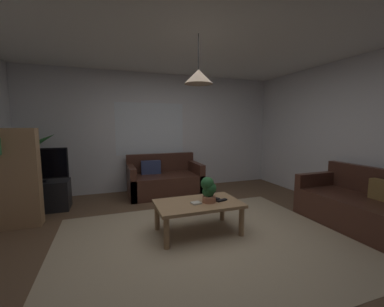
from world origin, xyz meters
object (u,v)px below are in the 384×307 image
Objects in this scene: bookshelf_corner at (10,178)px; book_on_table_0 at (196,203)px; remote_on_table_0 at (215,198)px; potted_plant_on_table at (209,189)px; pendant_lamp at (199,77)px; couch_right_side at (360,207)px; couch_under_window at (164,181)px; potted_palm_corner at (34,171)px; coffee_table at (198,207)px; remote_on_table_1 at (222,200)px; tv_stand at (40,196)px; tv at (37,165)px.

book_on_table_0 is at bearing -24.75° from bookshelf_corner.
remote_on_table_0 is 0.23m from potted_plant_on_table.
couch_right_side is at bearing -14.29° from pendant_lamp.
book_on_table_0 is 1.61m from pendant_lamp.
couch_right_side reaches higher than potted_plant_on_table.
couch_right_side is at bearing -47.94° from couch_under_window.
bookshelf_corner is at bearing -91.33° from potted_palm_corner.
remote_on_table_0 is 2.84m from bookshelf_corner.
coffee_table is 1.86× the size of pendant_lamp.
coffee_table is 0.80× the size of potted_palm_corner.
remote_on_table_0 is 0.11× the size of bookshelf_corner.
couch_under_window is 1.99m from potted_plant_on_table.
couch_under_window is 2.45× the size of pendant_lamp.
remote_on_table_1 is 1.64m from pendant_lamp.
bookshelf_corner reaches higher than couch_right_side.
bookshelf_corner reaches higher than tv_stand.
tv_stand is at bearing -68.70° from potted_palm_corner.
tv is (-2.15, 1.69, 0.36)m from book_on_table_0.
book_on_table_0 is 0.73× the size of remote_on_table_1.
pendant_lamp reaches higher than book_on_table_0.
bookshelf_corner is (-0.02, -1.05, 0.09)m from potted_palm_corner.
pendant_lamp is at bearing 46.45° from book_on_table_0.
pendant_lamp reaches higher than potted_palm_corner.
couch_right_side is 4.92m from bookshelf_corner.
coffee_table is 3.16m from potted_palm_corner.
remote_on_table_1 is 0.47× the size of potted_plant_on_table.
couch_right_side is 1.72× the size of tv_stand.
tv is 0.65× the size of bookshelf_corner.
tv is (-2.20, 1.64, 0.43)m from coffee_table.
bookshelf_corner is (-2.34, 1.08, 0.28)m from book_on_table_0.
remote_on_table_1 is 0.18× the size of tv_stand.
potted_palm_corner is 1.00× the size of bookshelf_corner.
pendant_lamp is (-0.00, 0.00, 1.68)m from coffee_table.
tv is at bearing -69.67° from potted_palm_corner.
couch_under_window is at bearing -137.94° from couch_right_side.
book_on_table_0 is 0.19× the size of pendant_lamp.
pendant_lamp reaches higher than tv.
tv is at bearing 143.28° from pendant_lamp.
remote_on_table_1 is at bearing -38.56° from potted_palm_corner.
bookshelf_corner is (-2.66, 0.96, 0.28)m from remote_on_table_0.
pendant_lamp is at bearing -23.22° from bookshelf_corner.
book_on_table_0 is (-0.04, -1.98, 0.16)m from couch_under_window.
couch_right_side reaches higher than remote_on_table_0.
coffee_table is at bearing 167.35° from potted_plant_on_table.
couch_right_side is 1.11× the size of bookshelf_corner.
couch_right_side reaches higher than coffee_table.
tv is 1.51× the size of pendant_lamp.
couch_under_window is at bearing 90.31° from coffee_table.
coffee_table is at bearing -23.22° from bookshelf_corner.
remote_on_table_1 is 0.11× the size of bookshelf_corner.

